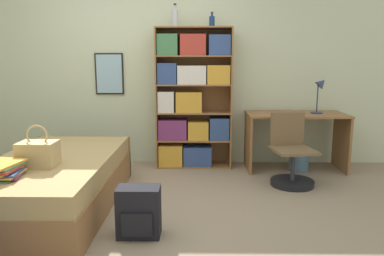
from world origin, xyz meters
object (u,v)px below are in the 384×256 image
at_px(bed, 55,183).
at_px(backpack, 139,212).
at_px(bookcase, 191,100).
at_px(book_stack_on_bed, 2,171).
at_px(waste_bin, 299,160).
at_px(desk_chair, 291,163).
at_px(bottle_brown, 212,21).
at_px(desk_lamp, 321,89).
at_px(bottle_green, 175,18).
at_px(handbag, 38,153).
at_px(desk, 295,130).

distance_m(bed, backpack, 1.09).
relative_size(bed, bookcase, 1.14).
height_order(book_stack_on_bed, waste_bin, book_stack_on_bed).
bearing_deg(desk_chair, bottle_brown, 141.01).
height_order(book_stack_on_bed, bottle_brown, bottle_brown).
bearing_deg(book_stack_on_bed, desk_chair, 27.44).
relative_size(bed, book_stack_on_bed, 5.24).
height_order(bookcase, backpack, bookcase).
bearing_deg(desk_lamp, desk_chair, -128.20).
xyz_separation_m(book_stack_on_bed, bottle_green, (1.25, 2.11, 1.38)).
xyz_separation_m(backpack, waste_bin, (1.79, 1.87, -0.06)).
distance_m(bottle_green, backpack, 2.72).
xyz_separation_m(bottle_green, desk_lamp, (1.85, -0.14, -0.88)).
relative_size(desk_lamp, waste_bin, 1.66).
height_order(bed, backpack, bed).
relative_size(bottle_green, backpack, 0.71).
height_order(handbag, book_stack_on_bed, handbag).
bearing_deg(handbag, desk_lamp, 29.10).
distance_m(bed, handbag, 0.47).
distance_m(bottle_green, desk, 2.11).
relative_size(bed, handbag, 5.66).
distance_m(bed, waste_bin, 2.98).
distance_m(bottle_green, desk_chair, 2.30).
bearing_deg(desk_chair, handbag, -157.40).
xyz_separation_m(bottle_green, backpack, (-0.18, -2.08, -1.74)).
bearing_deg(desk_chair, waste_bin, 66.66).
relative_size(bottle_brown, waste_bin, 0.65).
relative_size(bed, desk_lamp, 4.44).
distance_m(handbag, desk, 3.12).
xyz_separation_m(bottle_green, desk, (1.56, -0.15, -1.42)).
bearing_deg(handbag, bottle_brown, 48.24).
bearing_deg(desk, bottle_green, 174.64).
distance_m(desk, waste_bin, 0.39).
relative_size(desk, desk_lamp, 2.67).
bearing_deg(desk, waste_bin, -52.90).
height_order(desk, waste_bin, desk).
relative_size(handbag, desk_chair, 0.45).
xyz_separation_m(bed, bottle_brown, (1.55, 1.45, 1.65)).
bearing_deg(waste_bin, bookcase, 172.09).
bearing_deg(backpack, waste_bin, 46.40).
relative_size(bed, desk_chair, 2.57).
bearing_deg(desk, backpack, -131.91).
bearing_deg(bottle_green, handbag, -121.60).
relative_size(handbag, bottle_green, 1.27).
height_order(handbag, bottle_brown, bottle_brown).
xyz_separation_m(book_stack_on_bed, backpack, (1.06, 0.03, -0.35)).
height_order(bottle_green, desk_chair, bottle_green).
bearing_deg(desk_chair, desk_lamp, 51.80).
bearing_deg(waste_bin, bottle_brown, 171.07).
bearing_deg(waste_bin, desk_lamp, 15.06).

